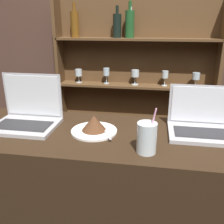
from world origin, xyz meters
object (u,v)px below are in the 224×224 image
object	(u,v)px
laptop_near	(28,114)
laptop_far	(205,124)
water_glass	(147,138)
cake_plate	(94,126)

from	to	relation	value
laptop_near	laptop_far	world-z (taller)	laptop_near
laptop_near	water_glass	world-z (taller)	laptop_near
laptop_near	water_glass	bearing A→B (deg)	-17.50
laptop_far	water_glass	world-z (taller)	laptop_far
laptop_near	cake_plate	distance (m)	0.36
laptop_near	laptop_far	xyz separation A→B (m)	(0.88, 0.05, -0.01)
laptop_near	cake_plate	size ratio (longest dim) A/B	1.43
laptop_near	water_glass	size ratio (longest dim) A/B	1.66
water_glass	laptop_near	bearing A→B (deg)	162.50
laptop_near	cake_plate	bearing A→B (deg)	-5.56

